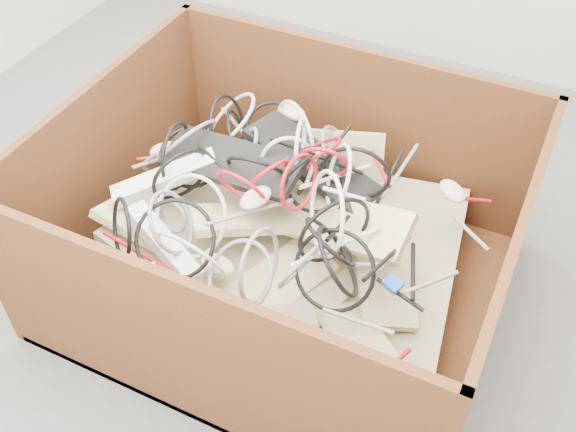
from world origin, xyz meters
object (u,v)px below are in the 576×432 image
at_px(cardboard_box, 280,254).
at_px(power_strip_right, 163,243).
at_px(vga_plug, 393,284).
at_px(power_strip_left, 165,178).

height_order(cardboard_box, power_strip_right, cardboard_box).
relative_size(cardboard_box, vga_plug, 28.47).
bearing_deg(vga_plug, power_strip_left, -164.99).
height_order(power_strip_right, vga_plug, power_strip_right).
xyz_separation_m(power_strip_left, power_strip_right, (0.11, -0.18, -0.06)).
relative_size(power_strip_left, vga_plug, 7.17).
distance_m(power_strip_right, vga_plug, 0.64).
bearing_deg(power_strip_right, cardboard_box, 70.35).
distance_m(power_strip_left, power_strip_right, 0.22).
height_order(cardboard_box, vga_plug, cardboard_box).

